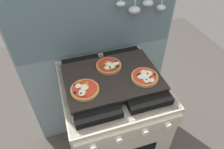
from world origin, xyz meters
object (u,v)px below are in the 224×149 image
Objects in this scene: stove at (112,123)px; pizza_right at (145,77)px; baking_tray at (112,77)px; pizza_left at (84,90)px; pizza_center at (109,65)px.

stove is 5.98× the size of pizza_right.
baking_tray is 0.19m from pizza_left.
baking_tray is at bearing 155.13° from pizza_right.
stove is at bearing -90.00° from baking_tray.
stove is 0.51m from pizza_left.
pizza_left reaches higher than stove.
pizza_right is 1.00× the size of pizza_center.
baking_tray is 3.59× the size of pizza_left.
pizza_right is at bearing -24.41° from stove.
pizza_center is (0.01, 0.08, 0.02)m from baking_tray.
pizza_center is (0.01, 0.08, 0.48)m from stove.
pizza_left and pizza_center have the same top height.
baking_tray is at bearing 21.86° from pizza_left.
baking_tray is 3.59× the size of pizza_center.
stove is 0.51m from pizza_right.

